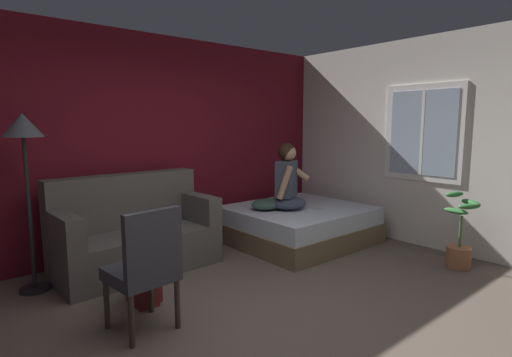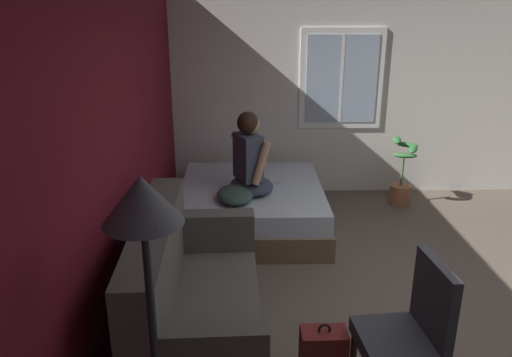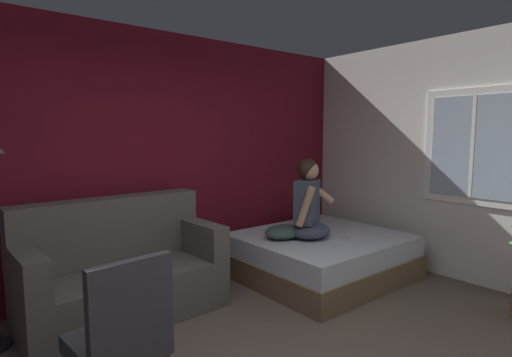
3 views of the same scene
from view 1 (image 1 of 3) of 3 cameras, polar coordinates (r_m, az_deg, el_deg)
The scene contains 12 objects.
ground_plane at distance 3.35m, azimuth 2.55°, elevation -20.69°, with size 40.00×40.00×0.00m, color brown.
wall_back_accent at distance 5.17m, azimuth -17.28°, elevation 4.69°, with size 10.93×0.16×2.70m, color maroon.
wall_side_with_window at distance 5.50m, azimuth 26.74°, elevation 4.39°, with size 0.19×6.43×2.70m.
bed at distance 5.52m, azimuth 6.10°, elevation -6.53°, with size 1.77×1.60×0.48m.
couch at distance 4.65m, azimuth -16.92°, elevation -7.59°, with size 1.73×0.88×1.04m.
side_chair at distance 3.22m, azimuth -15.56°, elevation -11.88°, with size 0.50×0.50×0.98m.
person_seated at distance 5.28m, azimuth 4.57°, elevation -0.54°, with size 0.66×0.62×0.88m.
backpack at distance 3.82m, azimuth -15.86°, elevation -14.12°, with size 0.24×0.30×0.46m.
throw_pillow at distance 5.28m, azimuth 1.57°, elevation -3.66°, with size 0.48×0.36×0.14m, color #385147.
cell_phone at distance 5.34m, azimuth 8.62°, elevation -4.33°, with size 0.07×0.14×0.01m, color #B7B7BC.
floor_lamp at distance 4.27m, azimuth -30.24°, elevation 4.45°, with size 0.36×0.36×1.70m.
potted_plant at distance 5.03m, azimuth 27.09°, elevation -8.03°, with size 0.39×0.37×0.85m.
Camera 1 is at (-2.00, -2.17, 1.60)m, focal length 28.00 mm.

